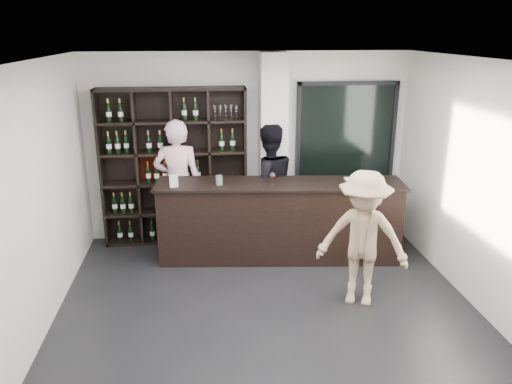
{
  "coord_description": "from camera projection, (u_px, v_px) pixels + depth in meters",
  "views": [
    {
      "loc": [
        -0.72,
        -4.87,
        3.2
      ],
      "look_at": [
        -0.06,
        1.1,
        1.24
      ],
      "focal_mm": 35.0,
      "sensor_mm": 36.0,
      "label": 1
    }
  ],
  "objects": [
    {
      "name": "taster_black",
      "position": [
        268.0,
        185.0,
        7.58
      ],
      "size": [
        1.07,
        0.92,
        1.89
      ],
      "primitive_type": "imported",
      "rotation": [
        0.0,
        0.0,
        3.4
      ],
      "color": "black",
      "rests_on": "floor"
    },
    {
      "name": "wine_shelf",
      "position": [
        174.0,
        167.0,
        7.6
      ],
      "size": [
        2.2,
        0.35,
        2.4
      ],
      "primitive_type": null,
      "color": "black",
      "rests_on": "floor"
    },
    {
      "name": "spit_cup",
      "position": [
        219.0,
        180.0,
        6.9
      ],
      "size": [
        0.11,
        0.11,
        0.13
      ],
      "primitive_type": "cylinder",
      "rotation": [
        0.0,
        0.0,
        -0.15
      ],
      "color": "silver",
      "rests_on": "tasting_counter"
    },
    {
      "name": "structural_column",
      "position": [
        273.0,
        150.0,
        7.59
      ],
      "size": [
        0.4,
        0.4,
        2.9
      ],
      "primitive_type": "cube",
      "color": "silver",
      "rests_on": "floor"
    },
    {
      "name": "customer",
      "position": [
        363.0,
        239.0,
        5.91
      ],
      "size": [
        1.24,
        0.99,
        1.67
      ],
      "primitive_type": "imported",
      "rotation": [
        0.0,
        0.0,
        -0.39
      ],
      "color": "tan",
      "rests_on": "floor"
    },
    {
      "name": "napkin_stack",
      "position": [
        349.0,
        179.0,
        7.14
      ],
      "size": [
        0.13,
        0.13,
        0.02
      ],
      "primitive_type": "cube",
      "rotation": [
        0.0,
        0.0,
        -0.0
      ],
      "color": "white",
      "rests_on": "tasting_counter"
    },
    {
      "name": "tasting_counter",
      "position": [
        279.0,
        221.0,
        7.18
      ],
      "size": [
        3.49,
        0.72,
        1.15
      ],
      "rotation": [
        0.0,
        0.0,
        -0.1
      ],
      "color": "black",
      "rests_on": "floor"
    },
    {
      "name": "glass_panel",
      "position": [
        345.0,
        148.0,
        7.94
      ],
      "size": [
        1.6,
        0.08,
        2.1
      ],
      "color": "black",
      "rests_on": "floor"
    },
    {
      "name": "floor",
      "position": [
        272.0,
        325.0,
        5.68
      ],
      "size": [
        5.0,
        5.5,
        0.01
      ],
      "primitive_type": "cube",
      "color": "black",
      "rests_on": "ground"
    },
    {
      "name": "wine_glass",
      "position": [
        273.0,
        178.0,
        6.9
      ],
      "size": [
        0.1,
        0.1,
        0.2
      ],
      "primitive_type": null,
      "rotation": [
        0.0,
        0.0,
        -0.19
      ],
      "color": "white",
      "rests_on": "tasting_counter"
    },
    {
      "name": "taster_pink",
      "position": [
        178.0,
        184.0,
        7.52
      ],
      "size": [
        0.76,
        0.53,
        1.97
      ],
      "primitive_type": "imported",
      "rotation": [
        0.0,
        0.0,
        3.05
      ],
      "color": "#FABFD1",
      "rests_on": "floor"
    },
    {
      "name": "card_stand",
      "position": [
        174.0,
        181.0,
        6.8
      ],
      "size": [
        0.12,
        0.08,
        0.17
      ],
      "primitive_type": "cube",
      "rotation": [
        0.0,
        0.0,
        0.18
      ],
      "color": "white",
      "rests_on": "tasting_counter"
    }
  ]
}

